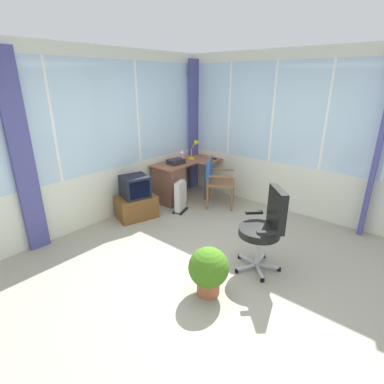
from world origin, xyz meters
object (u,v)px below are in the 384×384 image
desk_lamp (196,146)px  office_chair (266,224)px  space_heater (181,196)px  paper_tray (176,162)px  tv_on_stand (136,200)px  wooden_armchair (215,176)px  potted_plant (209,269)px  spray_bottle (182,156)px  desk (171,182)px  tv_remote (213,159)px

desk_lamp → office_chair: bearing=-123.1°
space_heater → office_chair: bearing=-107.9°
desk_lamp → paper_tray: desk_lamp is taller
tv_on_stand → office_chair: bearing=-88.6°
paper_tray → wooden_armchair: 0.79m
tv_on_stand → space_heater: tv_on_stand is taller
tv_on_stand → space_heater: bearing=-30.1°
wooden_armchair → potted_plant: 2.50m
spray_bottle → wooden_armchair: bearing=-87.8°
potted_plant → desk: bearing=52.4°
spray_bottle → paper_tray: spray_bottle is taller
desk → wooden_armchair: bearing=-62.9°
space_heater → potted_plant: size_ratio=1.01×
paper_tray → tv_on_stand: 1.12m
paper_tray → spray_bottle: bearing=10.9°
desk → potted_plant: size_ratio=2.37×
desk → tv_on_stand: bearing=-177.0°
space_heater → tv_on_stand: bearing=149.9°
tv_remote → space_heater: (-1.09, -0.10, -0.46)m
office_chair → tv_on_stand: bearing=91.4°
desk → wooden_armchair: wooden_armchair is taller
paper_tray → office_chair: bearing=-112.2°
desk → desk_lamp: 0.91m
wooden_armchair → office_chair: bearing=-126.5°
wooden_armchair → potted_plant: wooden_armchair is taller
paper_tray → potted_plant: bearing=-129.9°
desk_lamp → potted_plant: bearing=-138.1°
potted_plant → wooden_armchair: bearing=34.7°
spray_bottle → paper_tray: bearing=-169.1°
office_chair → tv_on_stand: (-0.06, 2.35, -0.29)m
wooden_armchair → office_chair: size_ratio=0.86×
desk_lamp → wooden_armchair: (-0.31, -0.70, -0.41)m
spray_bottle → tv_on_stand: bearing=-176.8°
spray_bottle → potted_plant: size_ratio=0.39×
spray_bottle → wooden_armchair: 0.81m
tv_remote → spray_bottle: size_ratio=0.69×
tv_remote → wooden_armchair: wooden_armchair is taller
desk → wooden_armchair: 0.86m
wooden_armchair → potted_plant: bearing=-145.3°
desk → tv_on_stand: 0.90m
paper_tray → space_heater: paper_tray is taller
paper_tray → potted_plant: (-1.79, -2.14, -0.47)m
space_heater → wooden_armchair: bearing=-26.8°
desk_lamp → tv_on_stand: (-1.59, -0.00, -0.66)m
wooden_armchair → paper_tray: bearing=109.2°
wooden_armchair → office_chair: (-1.23, -1.65, 0.04)m
tv_remote → spray_bottle: (-0.52, 0.36, 0.09)m
spray_bottle → space_heater: size_ratio=0.38×
office_chair → space_heater: (0.63, 1.95, -0.33)m
office_chair → spray_bottle: bearing=63.7°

